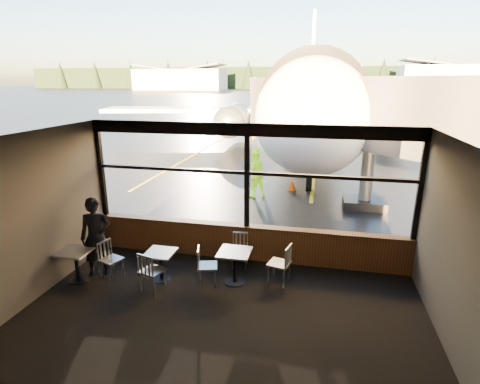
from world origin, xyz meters
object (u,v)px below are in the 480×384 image
(cafe_table_near, at_px, (235,267))
(ground_crew, at_px, (254,173))
(chair_near_n, at_px, (240,251))
(passenger, at_px, (96,237))
(chair_mid_w, at_px, (111,260))
(cone_nose, at_px, (292,185))
(jet_bridge, at_px, (374,140))
(cone_wing, at_px, (254,136))
(cafe_table_mid, at_px, (161,266))
(chair_near_e, at_px, (279,264))
(airliner, at_px, (313,59))
(cafe_table_left, at_px, (77,266))
(chair_mid_s, at_px, (153,271))
(chair_near_w, at_px, (208,266))

(cafe_table_near, height_order, ground_crew, ground_crew)
(chair_near_n, distance_m, passenger, 3.41)
(chair_mid_w, xyz_separation_m, cone_nose, (3.53, 8.27, -0.21))
(jet_bridge, height_order, chair_near_n, jet_bridge)
(chair_near_n, bearing_deg, cone_wing, -87.93)
(jet_bridge, xyz_separation_m, passenger, (-6.90, -7.01, -1.47))
(chair_near_n, distance_m, ground_crew, 6.03)
(cafe_table_mid, relative_size, chair_mid_w, 0.78)
(cafe_table_mid, distance_m, chair_mid_w, 1.18)
(cafe_table_near, bearing_deg, cafe_table_mid, -172.35)
(cafe_table_near, height_order, chair_near_e, chair_near_e)
(airliner, xyz_separation_m, cafe_table_near, (-0.92, -21.00, -5.53))
(cafe_table_near, distance_m, cone_nose, 7.93)
(cafe_table_mid, relative_size, passenger, 0.37)
(airliner, relative_size, cone_nose, 80.72)
(jet_bridge, distance_m, cafe_table_left, 10.54)
(airliner, relative_size, cone_wing, 84.37)
(cafe_table_left, bearing_deg, ground_crew, 69.17)
(ground_crew, bearing_deg, jet_bridge, 144.83)
(jet_bridge, distance_m, cone_nose, 3.85)
(passenger, xyz_separation_m, cone_wing, (-0.23, 22.34, -0.72))
(airliner, distance_m, cafe_table_near, 21.74)
(jet_bridge, relative_size, passenger, 5.84)
(cafe_table_mid, relative_size, cone_nose, 1.48)
(jet_bridge, bearing_deg, chair_mid_s, -125.41)
(cafe_table_left, bearing_deg, cafe_table_near, 10.73)
(chair_mid_w, xyz_separation_m, ground_crew, (2.11, 7.10, 0.51))
(chair_near_n, height_order, passenger, passenger)
(chair_near_w, relative_size, cone_nose, 1.89)
(cafe_table_near, bearing_deg, chair_near_n, 93.67)
(airliner, bearing_deg, chair_mid_w, -102.04)
(cone_wing, bearing_deg, chair_near_e, -78.42)
(jet_bridge, distance_m, chair_near_e, 7.31)
(cafe_table_left, relative_size, chair_near_w, 0.84)
(chair_mid_s, xyz_separation_m, cone_wing, (-1.82, 22.78, -0.25))
(chair_near_w, bearing_deg, chair_mid_s, -79.92)
(chair_near_e, distance_m, passenger, 4.30)
(cone_wing, bearing_deg, chair_near_w, -82.55)
(chair_mid_w, bearing_deg, cafe_table_near, 116.73)
(cafe_table_near, distance_m, passenger, 3.32)
(cone_nose, bearing_deg, cone_wing, 106.38)
(airliner, xyz_separation_m, chair_mid_s, (-2.59, -21.72, -5.44))
(chair_near_e, relative_size, passenger, 0.50)
(cafe_table_near, height_order, cone_wing, cafe_table_near)
(cafe_table_mid, xyz_separation_m, chair_near_n, (1.64, 0.99, 0.08))
(chair_mid_w, bearing_deg, ground_crew, -177.24)
(cafe_table_near, bearing_deg, cafe_table_left, -169.27)
(cafe_table_near, bearing_deg, chair_mid_s, -156.80)
(ground_crew, bearing_deg, chair_mid_s, 47.60)
(cafe_table_mid, bearing_deg, chair_mid_w, -172.96)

